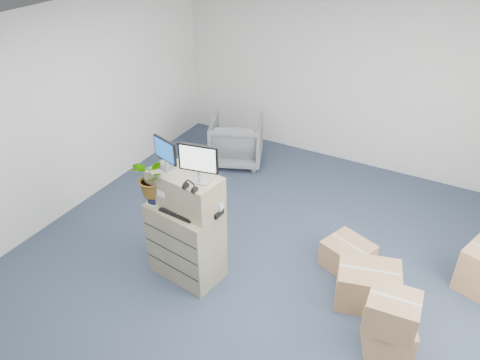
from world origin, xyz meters
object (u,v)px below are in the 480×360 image
object	(u,v)px
monitor_right	(198,161)
potted_plant	(153,182)
water_bottle	(195,200)
office_chair	(237,139)
filing_cabinet_lower	(186,241)
monitor_left	(165,152)
keyboard	(179,212)

from	to	relation	value
monitor_right	potted_plant	bearing A→B (deg)	176.20
water_bottle	office_chair	bearing A→B (deg)	109.80
office_chair	monitor_right	bearing A→B (deg)	88.91
office_chair	water_bottle	bearing A→B (deg)	87.29
filing_cabinet_lower	office_chair	bearing A→B (deg)	114.69
filing_cabinet_lower	monitor_right	xyz separation A→B (m)	(0.22, 0.01, 1.12)
filing_cabinet_lower	monitor_right	world-z (taller)	monitor_right
filing_cabinet_lower	office_chair	world-z (taller)	filing_cabinet_lower
monitor_left	monitor_right	xyz separation A→B (m)	(0.45, -0.05, 0.04)
monitor_right	office_chair	bearing A→B (deg)	100.24
monitor_right	monitor_left	bearing A→B (deg)	163.08
keyboard	potted_plant	xyz separation A→B (m)	(-0.36, 0.05, 0.25)
keyboard	potted_plant	world-z (taller)	potted_plant
monitor_left	office_chair	size ratio (longest dim) A/B	0.42
potted_plant	water_bottle	bearing A→B (deg)	14.97
monitor_right	keyboard	xyz separation A→B (m)	(-0.21, -0.12, -0.63)
keyboard	office_chair	distance (m)	2.92
monitor_left	water_bottle	world-z (taller)	monitor_left
monitor_right	filing_cabinet_lower	bearing A→B (deg)	172.29
office_chair	filing_cabinet_lower	bearing A→B (deg)	84.55
monitor_left	office_chair	xyz separation A→B (m)	(-0.58, 2.58, -1.13)
water_bottle	keyboard	bearing A→B (deg)	-121.00
keyboard	water_bottle	bearing A→B (deg)	63.12
potted_plant	office_chair	world-z (taller)	potted_plant
monitor_right	keyboard	distance (m)	0.67
filing_cabinet_lower	office_chair	distance (m)	2.76
monitor_left	monitor_right	bearing A→B (deg)	11.31
monitor_right	keyboard	size ratio (longest dim) A/B	0.98
water_bottle	office_chair	distance (m)	2.81
monitor_left	filing_cabinet_lower	bearing A→B (deg)	2.75
monitor_right	potted_plant	world-z (taller)	monitor_right
filing_cabinet_lower	potted_plant	world-z (taller)	potted_plant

